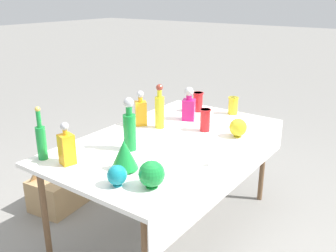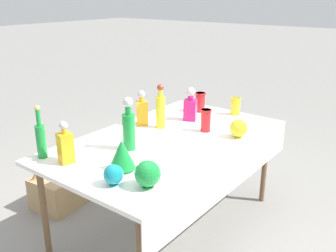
{
  "view_description": "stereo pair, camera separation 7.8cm",
  "coord_description": "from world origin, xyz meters",
  "px_view_note": "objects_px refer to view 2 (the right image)",
  "views": [
    {
      "loc": [
        -2.12,
        -1.53,
        1.79
      ],
      "look_at": [
        0.0,
        0.0,
        0.86
      ],
      "focal_mm": 40.0,
      "sensor_mm": 36.0,
      "label": 1
    },
    {
      "loc": [
        -2.08,
        -1.6,
        1.79
      ],
      "look_at": [
        0.0,
        0.0,
        0.86
      ],
      "focal_mm": 40.0,
      "sensor_mm": 36.0,
      "label": 2
    }
  ],
  "objects_px": {
    "cardboard_box_behind_right": "(98,156)",
    "square_decanter_0": "(190,106)",
    "tall_bottle_0": "(161,109)",
    "square_decanter_1": "(65,146)",
    "tall_bottle_2": "(129,127)",
    "slender_vase_0": "(200,101)",
    "round_bowl_1": "(239,128)",
    "slender_vase_2": "(206,120)",
    "round_bowl_2": "(148,174)",
    "square_decanter_2": "(142,111)",
    "tall_bottle_1": "(41,138)",
    "slender_vase_1": "(235,105)",
    "round_bowl_0": "(113,174)",
    "cardboard_box_behind_left": "(63,188)",
    "fluted_vase_0": "(122,154)"
  },
  "relations": [
    {
      "from": "fluted_vase_0",
      "to": "slender_vase_2",
      "type": "bearing_deg",
      "value": -3.0
    },
    {
      "from": "tall_bottle_2",
      "to": "square_decanter_0",
      "type": "bearing_deg",
      "value": 1.94
    },
    {
      "from": "round_bowl_2",
      "to": "slender_vase_0",
      "type": "bearing_deg",
      "value": 21.61
    },
    {
      "from": "square_decanter_1",
      "to": "slender_vase_2",
      "type": "bearing_deg",
      "value": -21.04
    },
    {
      "from": "round_bowl_2",
      "to": "cardboard_box_behind_right",
      "type": "distance_m",
      "value": 2.07
    },
    {
      "from": "tall_bottle_0",
      "to": "slender_vase_2",
      "type": "relative_size",
      "value": 2.01
    },
    {
      "from": "tall_bottle_2",
      "to": "slender_vase_1",
      "type": "height_order",
      "value": "tall_bottle_2"
    },
    {
      "from": "tall_bottle_0",
      "to": "cardboard_box_behind_left",
      "type": "xyz_separation_m",
      "value": [
        -0.46,
        0.76,
        -0.77
      ]
    },
    {
      "from": "square_decanter_2",
      "to": "round_bowl_2",
      "type": "height_order",
      "value": "square_decanter_2"
    },
    {
      "from": "tall_bottle_0",
      "to": "square_decanter_1",
      "type": "relative_size",
      "value": 1.29
    },
    {
      "from": "tall_bottle_1",
      "to": "cardboard_box_behind_left",
      "type": "xyz_separation_m",
      "value": [
        0.48,
        0.5,
        -0.75
      ]
    },
    {
      "from": "tall_bottle_2",
      "to": "cardboard_box_behind_right",
      "type": "bearing_deg",
      "value": 58.36
    },
    {
      "from": "square_decanter_2",
      "to": "cardboard_box_behind_left",
      "type": "xyz_separation_m",
      "value": [
        -0.42,
        0.59,
        -0.73
      ]
    },
    {
      "from": "square_decanter_1",
      "to": "cardboard_box_behind_right",
      "type": "relative_size",
      "value": 0.69
    },
    {
      "from": "tall_bottle_0",
      "to": "round_bowl_1",
      "type": "bearing_deg",
      "value": -73.2
    },
    {
      "from": "tall_bottle_2",
      "to": "slender_vase_2",
      "type": "height_order",
      "value": "tall_bottle_2"
    },
    {
      "from": "tall_bottle_0",
      "to": "fluted_vase_0",
      "type": "relative_size",
      "value": 1.86
    },
    {
      "from": "slender_vase_0",
      "to": "round_bowl_1",
      "type": "height_order",
      "value": "slender_vase_0"
    },
    {
      "from": "tall_bottle_2",
      "to": "round_bowl_0",
      "type": "relative_size",
      "value": 3.03
    },
    {
      "from": "tall_bottle_1",
      "to": "square_decanter_0",
      "type": "relative_size",
      "value": 1.25
    },
    {
      "from": "cardboard_box_behind_right",
      "to": "square_decanter_0",
      "type": "bearing_deg",
      "value": -86.47
    },
    {
      "from": "tall_bottle_2",
      "to": "slender_vase_0",
      "type": "relative_size",
      "value": 2.11
    },
    {
      "from": "tall_bottle_0",
      "to": "round_bowl_2",
      "type": "relative_size",
      "value": 2.28
    },
    {
      "from": "square_decanter_2",
      "to": "round_bowl_1",
      "type": "distance_m",
      "value": 0.8
    },
    {
      "from": "round_bowl_2",
      "to": "cardboard_box_behind_left",
      "type": "relative_size",
      "value": 0.29
    },
    {
      "from": "tall_bottle_1",
      "to": "round_bowl_0",
      "type": "distance_m",
      "value": 0.65
    },
    {
      "from": "slender_vase_2",
      "to": "square_decanter_2",
      "type": "bearing_deg",
      "value": 109.97
    },
    {
      "from": "round_bowl_2",
      "to": "cardboard_box_behind_right",
      "type": "height_order",
      "value": "round_bowl_2"
    },
    {
      "from": "cardboard_box_behind_right",
      "to": "cardboard_box_behind_left",
      "type": "bearing_deg",
      "value": -156.32
    },
    {
      "from": "slender_vase_0",
      "to": "cardboard_box_behind_left",
      "type": "height_order",
      "value": "slender_vase_0"
    },
    {
      "from": "tall_bottle_0",
      "to": "slender_vase_0",
      "type": "xyz_separation_m",
      "value": [
        0.56,
        -0.01,
        -0.06
      ]
    },
    {
      "from": "square_decanter_2",
      "to": "square_decanter_0",
      "type": "bearing_deg",
      "value": -35.82
    },
    {
      "from": "square_decanter_1",
      "to": "slender_vase_1",
      "type": "relative_size",
      "value": 1.8
    },
    {
      "from": "square_decanter_0",
      "to": "square_decanter_2",
      "type": "relative_size",
      "value": 0.99
    },
    {
      "from": "tall_bottle_0",
      "to": "slender_vase_0",
      "type": "relative_size",
      "value": 2.02
    },
    {
      "from": "slender_vase_1",
      "to": "fluted_vase_0",
      "type": "bearing_deg",
      "value": 179.02
    },
    {
      "from": "tall_bottle_1",
      "to": "round_bowl_1",
      "type": "bearing_deg",
      "value": -37.6
    },
    {
      "from": "slender_vase_2",
      "to": "round_bowl_2",
      "type": "xyz_separation_m",
      "value": [
        -0.97,
        -0.23,
        -0.01
      ]
    },
    {
      "from": "square_decanter_2",
      "to": "round_bowl_2",
      "type": "relative_size",
      "value": 1.83
    },
    {
      "from": "cardboard_box_behind_left",
      "to": "slender_vase_2",
      "type": "bearing_deg",
      "value": -61.09
    },
    {
      "from": "square_decanter_1",
      "to": "round_bowl_1",
      "type": "bearing_deg",
      "value": -31.91
    },
    {
      "from": "tall_bottle_1",
      "to": "round_bowl_2",
      "type": "relative_size",
      "value": 2.26
    },
    {
      "from": "tall_bottle_1",
      "to": "round_bowl_0",
      "type": "height_order",
      "value": "tall_bottle_1"
    },
    {
      "from": "cardboard_box_behind_right",
      "to": "round_bowl_2",
      "type": "bearing_deg",
      "value": -123.04
    },
    {
      "from": "tall_bottle_1",
      "to": "cardboard_box_behind_right",
      "type": "distance_m",
      "value": 1.62
    },
    {
      "from": "round_bowl_1",
      "to": "square_decanter_1",
      "type": "bearing_deg",
      "value": 148.09
    },
    {
      "from": "square_decanter_0",
      "to": "square_decanter_1",
      "type": "bearing_deg",
      "value": 173.2
    },
    {
      "from": "tall_bottle_0",
      "to": "slender_vase_1",
      "type": "xyz_separation_m",
      "value": [
        0.68,
        -0.31,
        -0.07
      ]
    },
    {
      "from": "slender_vase_2",
      "to": "cardboard_box_behind_left",
      "type": "xyz_separation_m",
      "value": [
        -0.6,
        1.09,
        -0.71
      ]
    },
    {
      "from": "tall_bottle_0",
      "to": "square_decanter_0",
      "type": "distance_m",
      "value": 0.32
    }
  ]
}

